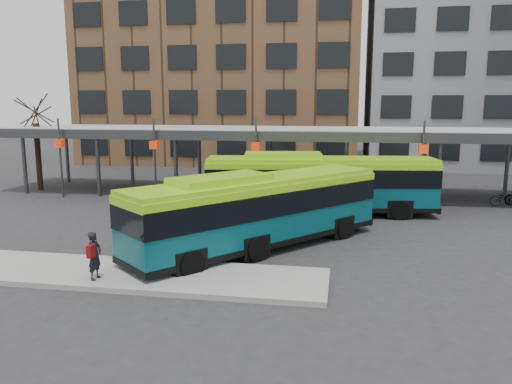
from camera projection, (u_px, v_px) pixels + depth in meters
name	position (u px, v px, depth m)	size (l,w,h in m)	color
ground	(290.00, 258.00, 18.59)	(120.00, 120.00, 0.00)	#28282B
boarding_island	(117.00, 273.00, 16.60)	(14.00, 3.00, 0.18)	gray
canopy	(312.00, 133.00, 30.40)	(40.00, 6.53, 4.80)	#999B9E
tree	(38.00, 153.00, 32.85)	(1.64, 1.64, 5.60)	black
building_brick	(225.00, 49.00, 49.40)	(26.00, 14.00, 22.00)	brown
building_grey	(504.00, 55.00, 45.17)	(24.00, 14.00, 20.00)	slate
bus_front	(259.00, 209.00, 19.43)	(9.06, 10.11, 3.09)	#074551
bus_rear	(319.00, 182.00, 25.66)	(11.85, 4.10, 3.20)	#074551
pedestrian	(95.00, 256.00, 15.67)	(0.42, 0.63, 1.53)	black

